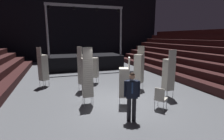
{
  "coord_description": "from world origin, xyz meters",
  "views": [
    {
      "loc": [
        -2.62,
        -6.88,
        3.0
      ],
      "look_at": [
        -0.06,
        0.8,
        1.4
      ],
      "focal_mm": 27.34,
      "sensor_mm": 36.0,
      "label": 1
    }
  ],
  "objects_px": {
    "man_with_tie": "(132,94)",
    "chair_stack_mid_right": "(94,67)",
    "stage_riser": "(85,61)",
    "chair_stack_front_left": "(43,67)",
    "loose_chair_near_man": "(160,97)",
    "chair_stack_mid_centre": "(139,68)",
    "equipment_road_case": "(133,76)",
    "chair_stack_mid_left": "(169,74)",
    "chair_stack_rear_right": "(87,77)",
    "chair_stack_front_right": "(124,82)",
    "chair_stack_rear_left": "(83,69)"
  },
  "relations": [
    {
      "from": "man_with_tie",
      "to": "equipment_road_case",
      "type": "bearing_deg",
      "value": -96.21
    },
    {
      "from": "man_with_tie",
      "to": "chair_stack_mid_right",
      "type": "height_order",
      "value": "chair_stack_mid_right"
    },
    {
      "from": "chair_stack_rear_left",
      "to": "chair_stack_rear_right",
      "type": "xyz_separation_m",
      "value": [
        -0.14,
        -2.07,
        0.04
      ]
    },
    {
      "from": "equipment_road_case",
      "to": "chair_stack_mid_left",
      "type": "bearing_deg",
      "value": -86.65
    },
    {
      "from": "chair_stack_front_left",
      "to": "chair_stack_mid_left",
      "type": "height_order",
      "value": "same"
    },
    {
      "from": "chair_stack_mid_right",
      "to": "chair_stack_rear_right",
      "type": "distance_m",
      "value": 3.57
    },
    {
      "from": "chair_stack_front_left",
      "to": "equipment_road_case",
      "type": "distance_m",
      "value": 5.82
    },
    {
      "from": "chair_stack_front_left",
      "to": "chair_stack_front_right",
      "type": "distance_m",
      "value": 5.47
    },
    {
      "from": "chair_stack_mid_left",
      "to": "chair_stack_rear_right",
      "type": "bearing_deg",
      "value": 173.16
    },
    {
      "from": "stage_riser",
      "to": "chair_stack_mid_left",
      "type": "relative_size",
      "value": 2.83
    },
    {
      "from": "chair_stack_front_left",
      "to": "chair_stack_mid_right",
      "type": "xyz_separation_m",
      "value": [
        3.07,
        -0.24,
        -0.13
      ]
    },
    {
      "from": "equipment_road_case",
      "to": "chair_stack_rear_right",
      "type": "bearing_deg",
      "value": -139.22
    },
    {
      "from": "equipment_road_case",
      "to": "loose_chair_near_man",
      "type": "xyz_separation_m",
      "value": [
        -0.98,
        -4.67,
        0.23
      ]
    },
    {
      "from": "chair_stack_mid_right",
      "to": "loose_chair_near_man",
      "type": "relative_size",
      "value": 2.26
    },
    {
      "from": "chair_stack_front_left",
      "to": "equipment_road_case",
      "type": "xyz_separation_m",
      "value": [
        5.73,
        -0.42,
        -0.89
      ]
    },
    {
      "from": "chair_stack_front_right",
      "to": "man_with_tie",
      "type": "bearing_deg",
      "value": -170.92
    },
    {
      "from": "stage_riser",
      "to": "chair_stack_rear_right",
      "type": "bearing_deg",
      "value": -98.75
    },
    {
      "from": "chair_stack_rear_right",
      "to": "chair_stack_mid_right",
      "type": "bearing_deg",
      "value": 71.83
    },
    {
      "from": "chair_stack_mid_centre",
      "to": "chair_stack_rear_left",
      "type": "xyz_separation_m",
      "value": [
        -3.05,
        0.72,
        0.0
      ]
    },
    {
      "from": "man_with_tie",
      "to": "chair_stack_mid_centre",
      "type": "distance_m",
      "value": 3.88
    },
    {
      "from": "chair_stack_front_right",
      "to": "stage_riser",
      "type": "bearing_deg",
      "value": 21.85
    },
    {
      "from": "man_with_tie",
      "to": "equipment_road_case",
      "type": "xyz_separation_m",
      "value": [
        2.52,
        5.19,
        -0.71
      ]
    },
    {
      "from": "man_with_tie",
      "to": "chair_stack_front_left",
      "type": "xyz_separation_m",
      "value": [
        -3.21,
        5.61,
        0.18
      ]
    },
    {
      "from": "chair_stack_mid_right",
      "to": "chair_stack_rear_right",
      "type": "relative_size",
      "value": 0.83
    },
    {
      "from": "chair_stack_mid_right",
      "to": "loose_chair_near_man",
      "type": "distance_m",
      "value": 5.17
    },
    {
      "from": "loose_chair_near_man",
      "to": "stage_riser",
      "type": "bearing_deg",
      "value": 152.51
    },
    {
      "from": "man_with_tie",
      "to": "chair_stack_mid_right",
      "type": "bearing_deg",
      "value": -68.8
    },
    {
      "from": "chair_stack_mid_right",
      "to": "chair_stack_rear_right",
      "type": "xyz_separation_m",
      "value": [
        -1.07,
        -3.4,
        0.21
      ]
    },
    {
      "from": "stage_riser",
      "to": "chair_stack_front_left",
      "type": "bearing_deg",
      "value": -122.58
    },
    {
      "from": "man_with_tie",
      "to": "chair_stack_rear_right",
      "type": "relative_size",
      "value": 0.7
    },
    {
      "from": "chair_stack_mid_left",
      "to": "loose_chair_near_man",
      "type": "relative_size",
      "value": 2.53
    },
    {
      "from": "chair_stack_mid_right",
      "to": "man_with_tie",
      "type": "bearing_deg",
      "value": 32.58
    },
    {
      "from": "chair_stack_mid_centre",
      "to": "chair_stack_rear_right",
      "type": "distance_m",
      "value": 3.47
    },
    {
      "from": "stage_riser",
      "to": "chair_stack_mid_left",
      "type": "xyz_separation_m",
      "value": [
        2.57,
        -9.24,
        0.49
      ]
    },
    {
      "from": "chair_stack_mid_right",
      "to": "chair_stack_mid_centre",
      "type": "distance_m",
      "value": 2.96
    },
    {
      "from": "man_with_tie",
      "to": "loose_chair_near_man",
      "type": "xyz_separation_m",
      "value": [
        1.55,
        0.52,
        -0.48
      ]
    },
    {
      "from": "loose_chair_near_man",
      "to": "equipment_road_case",
      "type": "bearing_deg",
      "value": 133.12
    },
    {
      "from": "stage_riser",
      "to": "chair_stack_rear_left",
      "type": "distance_m",
      "value": 6.98
    },
    {
      "from": "stage_riser",
      "to": "equipment_road_case",
      "type": "distance_m",
      "value": 6.18
    },
    {
      "from": "chair_stack_mid_centre",
      "to": "chair_stack_mid_left",
      "type": "bearing_deg",
      "value": 167.29
    },
    {
      "from": "chair_stack_front_left",
      "to": "equipment_road_case",
      "type": "bearing_deg",
      "value": 49.47
    },
    {
      "from": "chair_stack_front_left",
      "to": "chair_stack_rear_right",
      "type": "xyz_separation_m",
      "value": [
        2.0,
        -3.64,
        0.08
      ]
    },
    {
      "from": "chair_stack_front_left",
      "to": "equipment_road_case",
      "type": "relative_size",
      "value": 2.66
    },
    {
      "from": "chair_stack_front_left",
      "to": "man_with_tie",
      "type": "bearing_deg",
      "value": -6.58
    },
    {
      "from": "chair_stack_front_left",
      "to": "chair_stack_mid_centre",
      "type": "distance_m",
      "value": 5.68
    },
    {
      "from": "man_with_tie",
      "to": "loose_chair_near_man",
      "type": "distance_m",
      "value": 1.7
    },
    {
      "from": "stage_riser",
      "to": "chair_stack_front_left",
      "type": "xyz_separation_m",
      "value": [
        -3.37,
        -5.28,
        0.49
      ]
    },
    {
      "from": "man_with_tie",
      "to": "chair_stack_front_left",
      "type": "relative_size",
      "value": 0.75
    },
    {
      "from": "man_with_tie",
      "to": "chair_stack_front_left",
      "type": "distance_m",
      "value": 6.47
    },
    {
      "from": "stage_riser",
      "to": "man_with_tie",
      "type": "height_order",
      "value": "stage_riser"
    }
  ]
}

